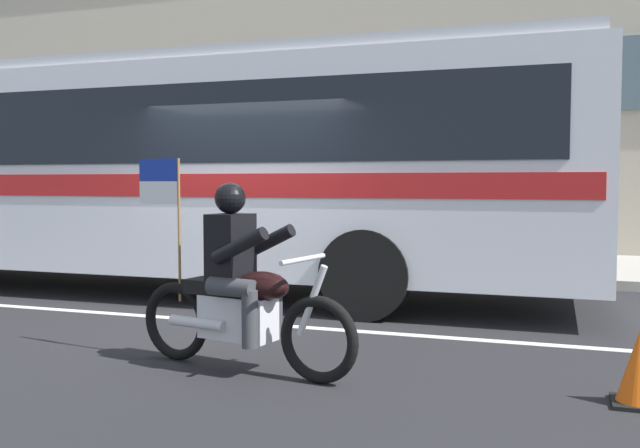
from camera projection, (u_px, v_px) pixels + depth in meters
ground_plane at (246, 312)px, 8.32m from camera, size 60.00×60.00×0.00m
sidewalk_curb at (359, 261)px, 13.14m from camera, size 28.00×3.80×0.15m
lane_center_stripe at (223, 321)px, 7.76m from camera, size 26.60×0.14×0.01m
office_building_facade at (388, 14)px, 14.99m from camera, size 28.00×0.89×10.41m
transit_bus at (171, 160)px, 9.89m from camera, size 11.66×2.64×3.22m
motorcycle_with_rider at (240, 291)px, 5.72m from camera, size 2.17×0.71×1.78m
traffic_cone at (639, 369)px, 4.83m from camera, size 0.36×0.36×0.55m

